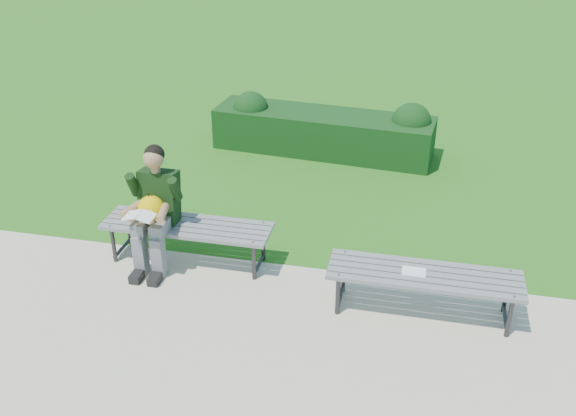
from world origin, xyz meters
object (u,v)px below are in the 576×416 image
bench_right (424,278)px  paper_sheet (414,272)px  hedge (325,130)px  bench_left (187,229)px  seated_boy (154,205)px

bench_right → paper_sheet: size_ratio=8.12×
hedge → bench_left: (-0.92, -3.36, 0.07)m
bench_left → seated_boy: size_ratio=1.37×
seated_boy → hedge: bearing=70.5°
bench_left → bench_right: bearing=-9.0°
hedge → bench_left: size_ratio=1.84×
bench_right → paper_sheet: 0.12m
bench_left → bench_right: 2.52m
bench_left → paper_sheet: bearing=-9.4°
bench_left → seated_boy: 0.44m
bench_left → paper_sheet: bench_left is taller
hedge → paper_sheet: hedge is taller
seated_boy → paper_sheet: 2.72m
hedge → seated_boy: seated_boy is taller
hedge → bench_left: hedge is taller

